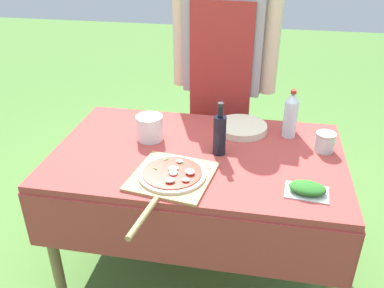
{
  "coord_description": "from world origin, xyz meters",
  "views": [
    {
      "loc": [
        0.28,
        -1.67,
        1.72
      ],
      "look_at": [
        -0.03,
        0.0,
        0.79
      ],
      "focal_mm": 38.0,
      "sensor_mm": 36.0,
      "label": 1
    }
  ],
  "objects": [
    {
      "name": "sauce_jar",
      "position": [
        0.6,
        0.12,
        0.79
      ],
      "size": [
        0.09,
        0.09,
        0.09
      ],
      "color": "silver",
      "rests_on": "prep_table"
    },
    {
      "name": "oil_bottle",
      "position": [
        0.1,
        0.01,
        0.85
      ],
      "size": [
        0.06,
        0.06,
        0.26
      ],
      "color": "black",
      "rests_on": "prep_table"
    },
    {
      "name": "mixing_tub",
      "position": [
        -0.26,
        0.09,
        0.81
      ],
      "size": [
        0.13,
        0.13,
        0.13
      ],
      "primitive_type": "cylinder",
      "color": "silver",
      "rests_on": "prep_table"
    },
    {
      "name": "ground_plane",
      "position": [
        0.0,
        0.0,
        0.0
      ],
      "size": [
        12.0,
        12.0,
        0.0
      ],
      "primitive_type": "plane",
      "color": "#517F38"
    },
    {
      "name": "prep_table",
      "position": [
        0.0,
        0.0,
        0.66
      ],
      "size": [
        1.4,
        0.87,
        0.75
      ],
      "color": "#A83D38",
      "rests_on": "ground"
    },
    {
      "name": "plate_stack",
      "position": [
        0.19,
        0.27,
        0.77
      ],
      "size": [
        0.27,
        0.27,
        0.03
      ],
      "color": "beige",
      "rests_on": "prep_table"
    },
    {
      "name": "person_cook",
      "position": [
        0.04,
        0.65,
        0.98
      ],
      "size": [
        0.62,
        0.24,
        1.66
      ],
      "rotation": [
        0.0,
        0.0,
        3.05
      ],
      "color": "#70604C",
      "rests_on": "ground"
    },
    {
      "name": "herb_container",
      "position": [
        0.49,
        -0.25,
        0.77
      ],
      "size": [
        0.19,
        0.14,
        0.04
      ],
      "rotation": [
        0.0,
        0.0,
        -0.09
      ],
      "color": "silver",
      "rests_on": "prep_table"
    },
    {
      "name": "water_bottle",
      "position": [
        0.43,
        0.25,
        0.87
      ],
      "size": [
        0.07,
        0.07,
        0.25
      ],
      "color": "silver",
      "rests_on": "prep_table"
    },
    {
      "name": "pizza_on_peel",
      "position": [
        -0.07,
        -0.25,
        0.77
      ],
      "size": [
        0.38,
        0.61,
        0.05
      ],
      "rotation": [
        0.0,
        0.0,
        -0.15
      ],
      "color": "tan",
      "rests_on": "prep_table"
    }
  ]
}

